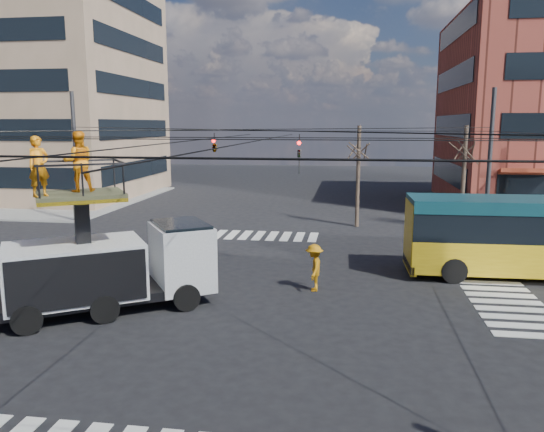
% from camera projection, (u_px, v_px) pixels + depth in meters
% --- Properties ---
extents(ground, '(120.00, 120.00, 0.00)m').
position_uv_depth(ground, '(223.00, 292.00, 19.45)').
color(ground, black).
rests_on(ground, ground).
extents(sidewalk_nw, '(18.00, 18.00, 0.12)m').
position_uv_depth(sidewalk_nw, '(31.00, 199.00, 42.93)').
color(sidewalk_nw, slate).
rests_on(sidewalk_nw, ground).
extents(crosswalks, '(22.40, 22.40, 0.02)m').
position_uv_depth(crosswalks, '(223.00, 292.00, 19.45)').
color(crosswalks, silver).
rests_on(crosswalks, ground).
extents(building_tower, '(18.06, 16.06, 30.00)m').
position_uv_depth(building_tower, '(28.00, 13.00, 43.39)').
color(building_tower, '#7C694F').
rests_on(building_tower, ground).
extents(overhead_network, '(24.24, 24.24, 8.00)m').
position_uv_depth(overhead_network, '(221.00, 175.00, 19.11)').
color(overhead_network, '#2D2D30').
rests_on(overhead_network, ground).
extents(tree_a, '(2.00, 2.00, 6.00)m').
position_uv_depth(tree_a, '(359.00, 149.00, 31.09)').
color(tree_a, '#382B21').
rests_on(tree_a, ground).
extents(tree_b, '(2.00, 2.00, 6.00)m').
position_uv_depth(tree_b, '(465.00, 150.00, 30.22)').
color(tree_b, '#382B21').
rests_on(tree_b, ground).
extents(utility_truck, '(7.12, 5.76, 5.89)m').
position_uv_depth(utility_truck, '(110.00, 251.00, 17.37)').
color(utility_truck, black).
rests_on(utility_truck, ground).
extents(traffic_cone, '(0.36, 0.36, 0.68)m').
position_uv_depth(traffic_cone, '(38.00, 286.00, 19.11)').
color(traffic_cone, orange).
rests_on(traffic_cone, ground).
extents(worker_ground, '(0.77, 1.19, 1.87)m').
position_uv_depth(worker_ground, '(82.00, 262.00, 20.04)').
color(worker_ground, '#FF3210').
rests_on(worker_ground, ground).
extents(flagger, '(0.70, 1.16, 1.75)m').
position_uv_depth(flagger, '(314.00, 268.00, 19.51)').
color(flagger, orange).
rests_on(flagger, ground).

